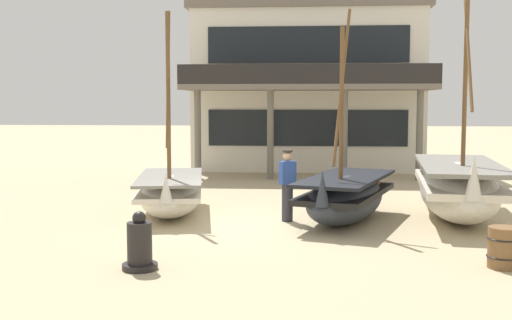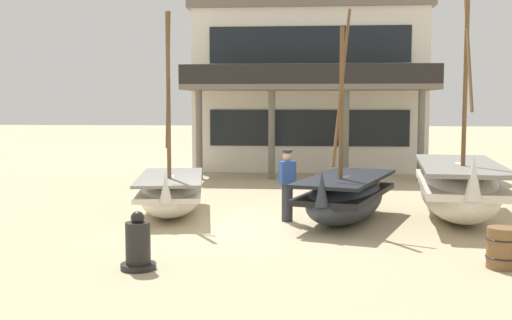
{
  "view_description": "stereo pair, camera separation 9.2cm",
  "coord_description": "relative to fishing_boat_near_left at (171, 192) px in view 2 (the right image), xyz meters",
  "views": [
    {
      "loc": [
        1.21,
        -14.28,
        2.81
      ],
      "look_at": [
        0.0,
        1.0,
        1.4
      ],
      "focal_mm": 44.67,
      "sensor_mm": 36.0,
      "label": 1
    },
    {
      "loc": [
        1.3,
        -14.27,
        2.81
      ],
      "look_at": [
        0.0,
        1.0,
        1.4
      ],
      "focal_mm": 44.67,
      "sensor_mm": 36.0,
      "label": 2
    }
  ],
  "objects": [
    {
      "name": "fishing_boat_far_right",
      "position": [
        4.3,
        -0.65,
        0.05
      ],
      "size": [
        2.68,
        4.23,
        4.93
      ],
      "color": "#2D333D",
      "rests_on": "ground"
    },
    {
      "name": "fishing_boat_centre_large",
      "position": [
        7.03,
        -0.02,
        0.2
      ],
      "size": [
        2.42,
        5.3,
        6.4
      ],
      "color": "silver",
      "rests_on": "ground"
    },
    {
      "name": "harbor_building_main",
      "position": [
        3.4,
        12.61,
        2.84
      ],
      "size": [
        9.65,
        8.87,
        6.77
      ],
      "color": "silver",
      "rests_on": "ground"
    },
    {
      "name": "capstan_winch",
      "position": [
        0.6,
        -5.22,
        -0.15
      ],
      "size": [
        0.6,
        0.6,
        0.99
      ],
      "color": "black",
      "rests_on": "ground"
    },
    {
      "name": "ground_plane",
      "position": [
        2.16,
        -1.23,
        -0.55
      ],
      "size": [
        120.0,
        120.0,
        0.0
      ],
      "primitive_type": "plane",
      "color": "tan"
    },
    {
      "name": "wooden_barrel",
      "position": [
        6.71,
        -4.64,
        -0.2
      ],
      "size": [
        0.56,
        0.56,
        0.7
      ],
      "color": "brown",
      "rests_on": "ground"
    },
    {
      "name": "fisherman_by_hull",
      "position": [
        2.93,
        -0.69,
        0.29
      ],
      "size": [
        0.42,
        0.36,
        1.68
      ],
      "color": "#33333D",
      "rests_on": "ground"
    },
    {
      "name": "fishing_boat_near_left",
      "position": [
        0.0,
        0.0,
        0.0
      ],
      "size": [
        2.14,
        4.08,
        5.05
      ],
      "color": "silver",
      "rests_on": "ground"
    }
  ]
}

